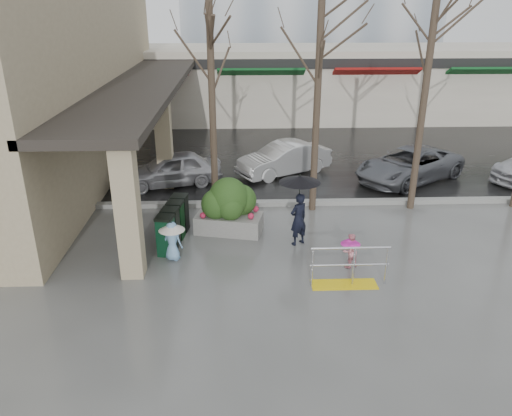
{
  "coord_description": "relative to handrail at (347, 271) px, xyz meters",
  "views": [
    {
      "loc": [
        -1.23,
        -11.62,
        6.38
      ],
      "look_at": [
        -0.78,
        0.63,
        1.3
      ],
      "focal_mm": 35.0,
      "sensor_mm": 36.0,
      "label": 1
    }
  ],
  "objects": [
    {
      "name": "street_asphalt",
      "position": [
        -1.36,
        23.2,
        -0.37
      ],
      "size": [
        120.0,
        36.0,
        0.01
      ],
      "primitive_type": "cube",
      "color": "black",
      "rests_on": "ground"
    },
    {
      "name": "storefront_row",
      "position": [
        0.64,
        19.17,
        1.64
      ],
      "size": [
        34.0,
        6.74,
        4.0
      ],
      "color": "beige",
      "rests_on": "ground"
    },
    {
      "name": "news_boxes",
      "position": [
        -4.46,
        2.54,
        0.19
      ],
      "size": [
        0.75,
        2.06,
        1.12
      ],
      "rotation": [
        0.0,
        0.0,
        -0.15
      ],
      "color": "#0C3820",
      "rests_on": "ground"
    },
    {
      "name": "ground",
      "position": [
        -1.36,
        1.2,
        -0.38
      ],
      "size": [
        120.0,
        120.0,
        0.0
      ],
      "primitive_type": "plane",
      "color": "#51514F",
      "rests_on": "ground"
    },
    {
      "name": "pillar_back",
      "position": [
        -5.26,
        7.2,
        1.37
      ],
      "size": [
        0.55,
        0.55,
        3.5
      ],
      "primitive_type": "cube",
      "color": "tan",
      "rests_on": "ground"
    },
    {
      "name": "tree_midwest",
      "position": [
        -0.16,
        4.8,
        4.86
      ],
      "size": [
        3.2,
        3.2,
        7.0
      ],
      "color": "#382B21",
      "rests_on": "ground"
    },
    {
      "name": "pillar_front",
      "position": [
        -5.26,
        0.7,
        1.37
      ],
      "size": [
        0.55,
        0.55,
        3.5
      ],
      "primitive_type": "cube",
      "color": "tan",
      "rests_on": "ground"
    },
    {
      "name": "planter",
      "position": [
        -2.89,
        3.18,
        0.43
      ],
      "size": [
        2.1,
        1.37,
        1.69
      ],
      "rotation": [
        0.0,
        0.0,
        -0.22
      ],
      "color": "slate",
      "rests_on": "ground"
    },
    {
      "name": "child_blue",
      "position": [
        -4.36,
        1.46,
        0.29
      ],
      "size": [
        0.7,
        0.7,
        1.09
      ],
      "rotation": [
        0.0,
        0.0,
        2.72
      ],
      "color": "#76A6D2",
      "rests_on": "ground"
    },
    {
      "name": "woman",
      "position": [
        -0.94,
        2.26,
        0.9
      ],
      "size": [
        1.14,
        1.14,
        2.08
      ],
      "rotation": [
        0.0,
        0.0,
        3.72
      ],
      "color": "black",
      "rests_on": "ground"
    },
    {
      "name": "car_a",
      "position": [
        -5.11,
        7.34,
        0.25
      ],
      "size": [
        3.97,
        2.46,
        1.26
      ],
      "primitive_type": "imported",
      "rotation": [
        0.0,
        0.0,
        -1.29
      ],
      "color": "#A9A8AD",
      "rests_on": "ground"
    },
    {
      "name": "handrail",
      "position": [
        0.0,
        0.0,
        0.0
      ],
      "size": [
        1.9,
        0.5,
        1.03
      ],
      "color": "yellow",
      "rests_on": "ground"
    },
    {
      "name": "canopy_slab",
      "position": [
        -6.16,
        9.2,
        3.25
      ],
      "size": [
        2.8,
        18.0,
        0.25
      ],
      "primitive_type": "cube",
      "color": "#2D2823",
      "rests_on": "pillar_front"
    },
    {
      "name": "child_pink",
      "position": [
        0.24,
        0.89,
        0.16
      ],
      "size": [
        0.56,
        0.52,
        0.93
      ],
      "rotation": [
        0.0,
        0.0,
        3.63
      ],
      "color": "pink",
      "rests_on": "ground"
    },
    {
      "name": "near_building",
      "position": [
        -10.36,
        9.2,
        3.62
      ],
      "size": [
        6.0,
        18.0,
        8.0
      ],
      "primitive_type": "cube",
      "color": "tan",
      "rests_on": "ground"
    },
    {
      "name": "tree_mideast",
      "position": [
        3.14,
        4.8,
        4.48
      ],
      "size": [
        3.2,
        3.2,
        6.5
      ],
      "color": "#382B21",
      "rests_on": "ground"
    },
    {
      "name": "car_c",
      "position": [
        3.93,
        7.54,
        0.25
      ],
      "size": [
        4.94,
        4.23,
        1.26
      ],
      "primitive_type": "imported",
      "rotation": [
        0.0,
        0.0,
        -0.99
      ],
      "color": "slate",
      "rests_on": "ground"
    },
    {
      "name": "tree_west",
      "position": [
        -3.36,
        4.8,
        4.71
      ],
      "size": [
        3.2,
        3.2,
        6.8
      ],
      "color": "#382B21",
      "rests_on": "ground"
    },
    {
      "name": "curb",
      "position": [
        -1.36,
        5.2,
        -0.3
      ],
      "size": [
        120.0,
        0.3,
        0.15
      ],
      "primitive_type": "cube",
      "color": "gray",
      "rests_on": "ground"
    },
    {
      "name": "car_b",
      "position": [
        -0.79,
        8.5,
        0.25
      ],
      "size": [
        3.99,
        3.04,
        1.26
      ],
      "primitive_type": "imported",
      "rotation": [
        0.0,
        0.0,
        -1.06
      ],
      "color": "silver",
      "rests_on": "ground"
    }
  ]
}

